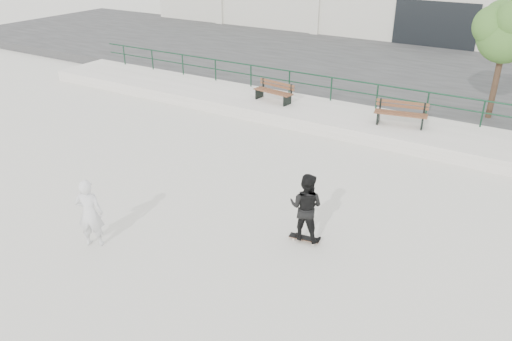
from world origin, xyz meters
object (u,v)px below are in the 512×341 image
Objects in this scene: seated_skater at (90,213)px; bench_right at (401,114)px; standing_skater at (306,207)px; skateboard at (304,238)px; bench_left at (274,92)px; tree at (508,29)px.

bench_right is at bearing -139.72° from seated_skater.
skateboard is at bearing 174.15° from standing_skater.
bench_left reaches higher than skateboard.
tree is 5.58× the size of skateboard.
bench_right is (5.41, -0.01, 0.02)m from bench_left.
bench_left is 1.05× the size of standing_skater.
tree is 2.52× the size of standing_skater.
bench_left is at bearing -162.20° from tree.
standing_skater is (0.07, -8.08, 0.05)m from bench_right.
seated_skater is at bearing -117.47° from tree.
bench_left is 9.04m from tree.
bench_right is at bearing 81.91° from skateboard.
tree is 15.60m from seated_skater.
bench_left is at bearing 168.75° from bench_right.
bench_right is at bearing -95.32° from standing_skater.
bench_left is at bearing -61.74° from standing_skater.
skateboard is 0.45× the size of seated_skater.
bench_right is at bearing 8.63° from bench_left.
bench_left is 9.81m from skateboard.
skateboard is at bearing -103.94° from tree.
standing_skater is 0.99× the size of seated_skater.
tree is at bearing 26.51° from bench_left.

